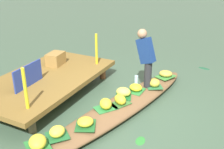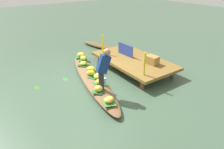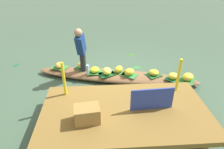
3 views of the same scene
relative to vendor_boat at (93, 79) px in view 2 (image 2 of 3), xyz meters
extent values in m
plane|color=#3E5843|center=(0.00, 0.00, -0.11)|extent=(40.00, 40.00, 0.00)
cube|color=brown|center=(-0.03, 1.81, 0.24)|extent=(3.20, 1.80, 0.10)
cylinder|color=brown|center=(-1.31, 1.09, 0.04)|extent=(0.14, 0.14, 0.30)
cylinder|color=brown|center=(1.25, 1.09, 0.04)|extent=(0.14, 0.14, 0.30)
cylinder|color=brown|center=(-1.31, 2.53, 0.04)|extent=(0.14, 0.14, 0.30)
cylinder|color=brown|center=(1.25, 2.53, 0.04)|extent=(0.14, 0.14, 0.30)
ellipsoid|color=brown|center=(0.00, 0.00, 0.00)|extent=(4.50, 1.71, 0.21)
ellipsoid|color=brown|center=(-2.85, 2.11, 0.00)|extent=(2.28, 1.07, 0.21)
cube|color=#2E7E3C|center=(-0.35, 0.16, 0.11)|extent=(0.50, 0.47, 0.01)
ellipsoid|color=gold|center=(-0.35, 0.16, 0.20)|extent=(0.36, 0.35, 0.19)
cube|color=#215E29|center=(-1.00, 0.19, 0.11)|extent=(0.48, 0.46, 0.01)
ellipsoid|color=gold|center=(-1.00, 0.19, 0.18)|extent=(0.37, 0.37, 0.14)
cube|color=#2E7E37|center=(0.58, -0.07, 0.11)|extent=(0.38, 0.33, 0.01)
ellipsoid|color=yellow|center=(0.58, -0.07, 0.18)|extent=(0.31, 0.33, 0.15)
cube|color=#3D8537|center=(1.58, -0.41, 0.11)|extent=(0.51, 0.46, 0.01)
ellipsoid|color=gold|center=(1.58, -0.41, 0.18)|extent=(0.32, 0.36, 0.15)
cube|color=#386E31|center=(-0.08, -0.01, 0.11)|extent=(0.46, 0.40, 0.01)
ellipsoid|color=yellow|center=(-0.08, -0.01, 0.20)|extent=(0.31, 0.34, 0.19)
cube|color=#297533|center=(-1.80, 0.52, 0.11)|extent=(0.52, 0.55, 0.01)
ellipsoid|color=yellow|center=(-1.80, 0.52, 0.20)|extent=(0.41, 0.40, 0.19)
cube|color=#226332|center=(-1.44, 0.43, 0.11)|extent=(0.46, 0.46, 0.01)
ellipsoid|color=yellow|center=(-1.44, 0.43, 0.19)|extent=(0.26, 0.23, 0.16)
cube|color=#195C27|center=(0.25, 0.07, 0.11)|extent=(0.50, 0.44, 0.01)
ellipsoid|color=#F7E451|center=(0.25, 0.07, 0.20)|extent=(0.27, 0.32, 0.18)
cube|color=#2B6B3A|center=(0.95, -0.35, 0.11)|extent=(0.45, 0.45, 0.01)
ellipsoid|color=gold|center=(0.95, -0.35, 0.20)|extent=(0.34, 0.34, 0.18)
cylinder|color=#28282D|center=(0.89, -0.21, 0.38)|extent=(0.16, 0.16, 0.55)
cube|color=navy|center=(0.91, -0.13, 0.90)|extent=(0.27, 0.46, 0.58)
sphere|color=#9E7556|center=(0.93, -0.02, 1.25)|extent=(0.20, 0.20, 0.20)
cylinder|color=#ABD3EB|center=(0.76, 0.00, 0.23)|extent=(0.08, 0.08, 0.26)
cube|color=#293E98|center=(-0.53, 1.81, 0.52)|extent=(0.82, 0.08, 0.45)
cylinder|color=yellow|center=(-1.23, 1.21, 0.66)|extent=(0.06, 0.06, 0.75)
cylinder|color=yellow|center=(1.17, 1.21, 0.66)|extent=(0.06, 0.06, 0.75)
cube|color=olive|center=(0.68, 2.06, 0.44)|extent=(0.47, 0.37, 0.29)
ellipsoid|color=#36771C|center=(-0.69, -1.67, -0.10)|extent=(0.26, 0.19, 0.01)
ellipsoid|color=#2D8131|center=(-0.71, -0.68, -0.10)|extent=(0.27, 0.19, 0.01)
camera|label=1|loc=(-4.24, -1.94, 2.69)|focal=43.90mm
camera|label=2|loc=(5.37, -2.98, 3.20)|focal=32.88mm
camera|label=3|loc=(0.43, 4.81, 2.77)|focal=32.34mm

